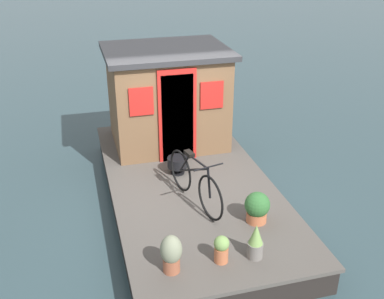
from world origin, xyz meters
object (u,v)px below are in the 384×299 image
potted_plant_geranium (256,242)px  potted_plant_mint (171,253)px  bicycle (195,181)px  potted_plant_basil (257,207)px  charcoal_grill (177,163)px  potted_plant_ivy (221,249)px  houseboat_cabin (167,96)px

potted_plant_geranium → potted_plant_mint: bearing=89.0°
bicycle → potted_plant_basil: bicycle is taller
potted_plant_geranium → charcoal_grill: size_ratio=1.43×
bicycle → potted_plant_ivy: size_ratio=4.19×
bicycle → potted_plant_geranium: (-1.53, -0.43, -0.15)m
bicycle → potted_plant_ivy: bicycle is taller
bicycle → charcoal_grill: bicycle is taller
houseboat_cabin → potted_plant_mint: houseboat_cabin is taller
bicycle → potted_plant_geranium: bicycle is taller
houseboat_cabin → charcoal_grill: 1.61m
houseboat_cabin → potted_plant_basil: (-3.19, -0.67, -0.74)m
potted_plant_mint → charcoal_grill: size_ratio=1.51×
potted_plant_basil → potted_plant_ivy: 1.11m
bicycle → potted_plant_mint: size_ratio=3.04×
bicycle → potted_plant_ivy: 1.51m
potted_plant_basil → potted_plant_geranium: (-0.78, 0.34, -0.00)m
potted_plant_basil → potted_plant_mint: potted_plant_mint is taller
houseboat_cabin → bicycle: houseboat_cabin is taller
potted_plant_geranium → bicycle: bearing=15.6°
potted_plant_basil → potted_plant_geranium: 0.85m
houseboat_cabin → potted_plant_geranium: bearing=-175.3°
houseboat_cabin → bicycle: bearing=177.6°
bicycle → potted_plant_mint: bicycle is taller
potted_plant_ivy → potted_plant_mint: size_ratio=0.73×
potted_plant_basil → bicycle: bearing=45.8°
potted_plant_basil → houseboat_cabin: bearing=11.9°
houseboat_cabin → potted_plant_mint: bearing=168.1°
houseboat_cabin → potted_plant_ivy: 4.02m
bicycle → potted_plant_basil: size_ratio=3.40×
potted_plant_ivy → potted_plant_geranium: (-0.03, -0.47, 0.04)m
potted_plant_geranium → charcoal_grill: 2.61m
potted_plant_basil → charcoal_grill: size_ratio=1.35×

